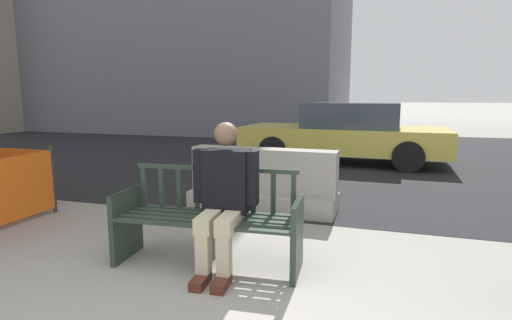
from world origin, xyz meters
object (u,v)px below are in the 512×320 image
Objects in this scene: car_taxi_near at (345,133)px; street_bench at (208,223)px; seated_person at (224,194)px; jersey_barrier_centre at (263,185)px.

street_bench is at bearing -96.31° from car_taxi_near.
car_taxi_near reaches higher than seated_person.
street_bench is 6.33m from car_taxi_near.
jersey_barrier_centre is at bearing 96.05° from seated_person.
seated_person is at bearing -14.54° from street_bench.
jersey_barrier_centre is at bearing -99.42° from car_taxi_near.
seated_person is 0.28× the size of car_taxi_near.
car_taxi_near reaches higher than street_bench.
jersey_barrier_centre is at bearing 90.96° from street_bench.
street_bench is at bearing 165.46° from seated_person.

